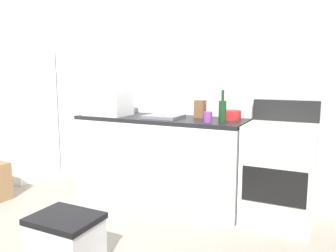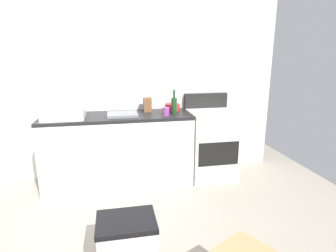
{
  "view_description": "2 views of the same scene",
  "coord_description": "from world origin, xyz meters",
  "views": [
    {
      "loc": [
        1.91,
        -1.86,
        1.33
      ],
      "look_at": [
        0.59,
        0.81,
        0.88
      ],
      "focal_mm": 35.53,
      "sensor_mm": 36.0,
      "label": 1
    },
    {
      "loc": [
        0.27,
        -2.16,
        1.61
      ],
      "look_at": [
        0.81,
        0.58,
        0.89
      ],
      "focal_mm": 29.57,
      "sensor_mm": 36.0,
      "label": 2
    }
  ],
  "objects": [
    {
      "name": "ground_plane",
      "position": [
        0.0,
        0.0,
        0.0
      ],
      "size": [
        6.0,
        6.0,
        0.0
      ],
      "primitive_type": "plane",
      "color": "#9E9384"
    },
    {
      "name": "wall_back",
      "position": [
        0.0,
        1.55,
        1.3
      ],
      "size": [
        5.0,
        0.1,
        2.6
      ],
      "primitive_type": "cube",
      "color": "silver",
      "rests_on": "ground_plane"
    },
    {
      "name": "kitchen_counter",
      "position": [
        0.3,
        1.2,
        0.45
      ],
      "size": [
        1.8,
        0.6,
        0.9
      ],
      "color": "silver",
      "rests_on": "ground_plane"
    },
    {
      "name": "refrigerator",
      "position": [
        -1.75,
        1.15,
        0.84
      ],
      "size": [
        0.68,
        0.66,
        1.68
      ],
      "primitive_type": "cube",
      "color": "white",
      "rests_on": "ground_plane"
    },
    {
      "name": "stove_oven",
      "position": [
        1.52,
        1.21,
        0.47
      ],
      "size": [
        0.6,
        0.61,
        1.1
      ],
      "color": "silver",
      "rests_on": "ground_plane"
    },
    {
      "name": "microwave",
      "position": [
        -0.3,
        1.11,
        1.04
      ],
      "size": [
        0.46,
        0.34,
        0.27
      ],
      "primitive_type": "cube",
      "color": "white",
      "rests_on": "kitchen_counter"
    },
    {
      "name": "sink_basin",
      "position": [
        0.37,
        1.16,
        0.92
      ],
      "size": [
        0.36,
        0.32,
        0.03
      ],
      "primitive_type": "cube",
      "color": "slate",
      "rests_on": "kitchen_counter"
    },
    {
      "name": "wine_bottle",
      "position": [
        1.0,
        1.13,
        1.01
      ],
      "size": [
        0.07,
        0.07,
        0.3
      ],
      "color": "#193F1E",
      "rests_on": "kitchen_counter"
    },
    {
      "name": "coffee_mug",
      "position": [
        0.88,
        1.05,
        0.95
      ],
      "size": [
        0.08,
        0.08,
        0.1
      ],
      "primitive_type": "cylinder",
      "color": "purple",
      "rests_on": "kitchen_counter"
    },
    {
      "name": "knife_block",
      "position": [
        0.69,
        1.34,
        0.99
      ],
      "size": [
        0.1,
        0.1,
        0.18
      ],
      "primitive_type": "cube",
      "color": "brown",
      "rests_on": "kitchen_counter"
    },
    {
      "name": "mixing_bowl",
      "position": [
        1.02,
        1.34,
        0.95
      ],
      "size": [
        0.19,
        0.19,
        0.09
      ],
      "primitive_type": "cylinder",
      "color": "red",
      "rests_on": "kitchen_counter"
    },
    {
      "name": "storage_bin",
      "position": [
        0.32,
        -0.24,
        0.19
      ],
      "size": [
        0.46,
        0.36,
        0.38
      ],
      "color": "silver",
      "rests_on": "ground_plane"
    }
  ]
}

